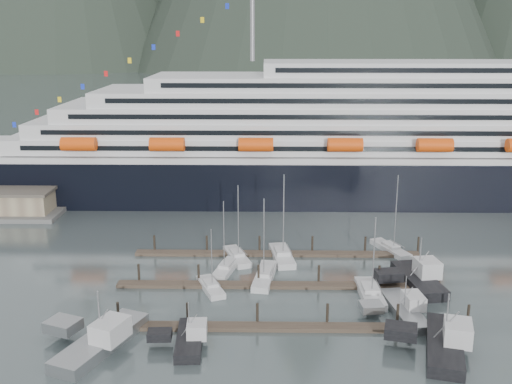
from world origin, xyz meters
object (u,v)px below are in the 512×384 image
at_px(sailboat_e, 237,257).
at_px(sailboat_h, 370,294).
at_px(sailboat_g, 390,249).
at_px(sailboat_d, 265,276).
at_px(trawler_c, 403,309).
at_px(cruise_ship, 429,144).
at_px(trawler_d, 443,343).
at_px(sailboat_c, 226,269).
at_px(sailboat_f, 282,256).
at_px(sailboat_a, 211,287).
at_px(trawler_a, 100,340).
at_px(trawler_b, 189,338).
at_px(trawler_e, 418,279).

relative_size(sailboat_e, sailboat_h, 1.05).
bearing_deg(sailboat_g, sailboat_h, 137.85).
bearing_deg(sailboat_d, trawler_c, -114.02).
distance_m(cruise_ship, trawler_d, 72.53).
distance_m(trawler_c, trawler_d, 9.58).
height_order(cruise_ship, sailboat_e, cruise_ship).
relative_size(sailboat_c, sailboat_f, 0.80).
relative_size(sailboat_d, sailboat_e, 1.02).
distance_m(sailboat_a, sailboat_c, 7.29).
bearing_deg(sailboat_f, sailboat_g, -86.64).
height_order(sailboat_f, sailboat_h, sailboat_f).
xyz_separation_m(trawler_a, trawler_b, (10.54, 0.82, -0.18)).
bearing_deg(sailboat_g, trawler_d, 156.83).
xyz_separation_m(sailboat_d, trawler_e, (22.81, -1.83, 0.59)).
relative_size(sailboat_c, trawler_a, 0.80).
bearing_deg(trawler_e, trawler_c, 147.14).
distance_m(cruise_ship, sailboat_a, 70.66).
bearing_deg(trawler_d, trawler_b, 102.71).
bearing_deg(cruise_ship, trawler_e, -105.67).
distance_m(sailboat_g, trawler_a, 52.89).
xyz_separation_m(sailboat_d, sailboat_h, (15.06, -6.11, 0.01)).
distance_m(sailboat_f, trawler_b, 30.82).
bearing_deg(sailboat_g, sailboat_a, 96.43).
bearing_deg(trawler_e, sailboat_g, -4.26).
relative_size(sailboat_g, sailboat_h, 1.11).
xyz_separation_m(sailboat_d, sailboat_g, (21.60, 12.23, -0.00)).
bearing_deg(sailboat_e, cruise_ship, -64.65).
distance_m(sailboat_c, trawler_d, 36.24).
distance_m(sailboat_d, trawler_e, 22.89).
distance_m(sailboat_a, trawler_d, 33.59).
distance_m(sailboat_d, sailboat_g, 24.83).
height_order(cruise_ship, trawler_d, cruise_ship).
xyz_separation_m(sailboat_d, trawler_a, (-19.72, -20.77, 0.58)).
bearing_deg(trawler_b, sailboat_c, -10.94).
height_order(sailboat_d, trawler_a, sailboat_d).
bearing_deg(cruise_ship, sailboat_f, -130.09).
bearing_deg(sailboat_a, trawler_e, -107.60).
height_order(sailboat_e, trawler_c, sailboat_e).
bearing_deg(sailboat_f, sailboat_d, 153.16).
bearing_deg(trawler_b, trawler_e, -63.83).
xyz_separation_m(trawler_a, trawler_c, (38.23, 9.16, -0.18)).
relative_size(sailboat_a, trawler_d, 0.71).
bearing_deg(trawler_d, sailboat_f, 46.48).
bearing_deg(sailboat_h, trawler_d, -158.88).
xyz_separation_m(sailboat_d, sailboat_f, (2.85, 8.42, 0.04)).
xyz_separation_m(sailboat_a, sailboat_h, (22.97, -2.01, 0.05)).
xyz_separation_m(sailboat_a, sailboat_e, (3.27, 12.27, 0.03)).
xyz_separation_m(cruise_ship, sailboat_h, (-22.04, -55.22, -11.61)).
xyz_separation_m(sailboat_c, trawler_b, (-3.05, -22.91, 0.41)).
relative_size(cruise_ship, trawler_b, 22.04).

